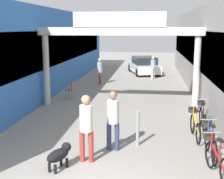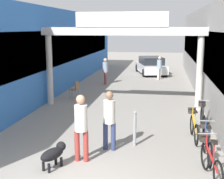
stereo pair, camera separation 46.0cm
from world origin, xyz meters
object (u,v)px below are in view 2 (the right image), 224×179
dog_on_leash (54,153)px  bicycle_black_farthest (203,117)px  cafe_chair_wood_nearer (75,88)px  bicycle_red_nearest (210,159)px  pedestrian_elderly_walking (159,66)px  pedestrian_carrying_crate (105,69)px  pedestrian_companion (109,117)px  bicycle_blue_second (207,143)px  bicycle_orange_third (194,125)px  pedestrian_with_dog (81,123)px  bollard_post_metal (135,128)px  parked_car_white (151,66)px

dog_on_leash → bicycle_black_farthest: (4.08, 3.84, 0.05)m
cafe_chair_wood_nearer → bicycle_red_nearest: bearing=-54.0°
pedestrian_elderly_walking → cafe_chair_wood_nearer: size_ratio=1.79×
cafe_chair_wood_nearer → pedestrian_carrying_crate: bearing=80.5°
cafe_chair_wood_nearer → pedestrian_companion: bearing=-65.7°
pedestrian_companion → dog_on_leash: (-1.18, -1.41, -0.62)m
pedestrian_companion → bicycle_blue_second: size_ratio=1.04×
pedestrian_carrying_crate → bicycle_orange_third: pedestrian_carrying_crate is taller
bicycle_blue_second → bicycle_black_farthest: 2.57m
pedestrian_carrying_crate → dog_on_leash: 12.14m
pedestrian_carrying_crate → bicycle_black_farthest: pedestrian_carrying_crate is taller
pedestrian_with_dog → bicycle_black_farthest: bearing=43.6°
pedestrian_companion → bollard_post_metal: 0.94m
pedestrian_elderly_walking → bicycle_red_nearest: (1.47, -14.38, -0.47)m
bicycle_blue_second → dog_on_leash: bearing=-161.9°
bicycle_blue_second → cafe_chair_wood_nearer: (-5.59, 6.49, 0.10)m
bicycle_orange_third → cafe_chair_wood_nearer: (-5.38, 4.97, 0.10)m
bicycle_orange_third → bollard_post_metal: size_ratio=1.56×
bicycle_orange_third → pedestrian_companion: bearing=-151.0°
bicycle_blue_second → cafe_chair_wood_nearer: bearing=130.7°
pedestrian_carrying_crate → bicycle_blue_second: pedestrian_carrying_crate is taller
pedestrian_with_dog → bollard_post_metal: 1.93m
bicycle_orange_third → bicycle_black_farthest: bearing=69.3°
bicycle_orange_third → cafe_chair_wood_nearer: bicycle_orange_third is taller
bicycle_orange_third → bollard_post_metal: 2.05m
bollard_post_metal → bicycle_black_farthest: bearing=42.1°
cafe_chair_wood_nearer → parked_car_white: parked_car_white is taller
bicycle_orange_third → bicycle_blue_second: bearing=-81.9°
dog_on_leash → bicycle_blue_second: 4.11m
pedestrian_elderly_walking → parked_car_white: pedestrian_elderly_walking is taller
bicycle_red_nearest → cafe_chair_wood_nearer: (-5.53, 7.61, 0.10)m
dog_on_leash → parked_car_white: (1.69, 17.05, 0.26)m
pedestrian_companion → pedestrian_elderly_walking: (1.19, 13.13, -0.11)m
pedestrian_elderly_walking → pedestrian_carrying_crate: bearing=-143.7°
pedestrian_carrying_crate → bicycle_orange_third: bearing=-63.4°
bicycle_orange_third → dog_on_leash: bearing=-142.8°
bicycle_red_nearest → pedestrian_companion: bearing=154.9°
pedestrian_with_dog → bicycle_orange_third: size_ratio=1.08×
pedestrian_companion → bicycle_orange_third: bearing=29.0°
pedestrian_carrying_crate → pedestrian_elderly_walking: pedestrian_carrying_crate is taller
bicycle_blue_second → bicycle_orange_third: 1.53m
pedestrian_carrying_crate → parked_car_white: 5.63m
pedestrian_carrying_crate → dog_on_leash: bearing=-85.5°
bicycle_red_nearest → cafe_chair_wood_nearer: size_ratio=1.88×
pedestrian_carrying_crate → dog_on_leash: pedestrian_carrying_crate is taller
bollard_post_metal → dog_on_leash: bearing=-135.4°
bicycle_red_nearest → bicycle_black_farthest: 3.69m
pedestrian_carrying_crate → bicycle_red_nearest: (4.80, -11.93, -0.50)m
pedestrian_with_dog → dog_on_leash: pedestrian_with_dog is taller
pedestrian_with_dog → bicycle_orange_third: bearing=36.4°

